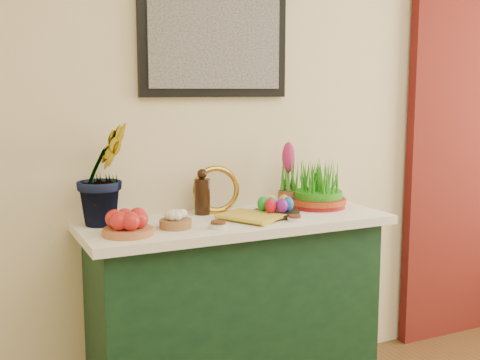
% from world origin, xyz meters
% --- Properties ---
extents(sideboard, '(1.30, 0.45, 0.85)m').
position_xyz_m(sideboard, '(-0.36, 2.00, 0.42)').
color(sideboard, '#14371C').
rests_on(sideboard, ground).
extents(tablecloth, '(1.40, 0.55, 0.04)m').
position_xyz_m(tablecloth, '(-0.36, 2.00, 0.87)').
color(tablecloth, white).
rests_on(tablecloth, sideboard).
extents(hyacinth_green, '(0.37, 0.34, 0.58)m').
position_xyz_m(hyacinth_green, '(-0.93, 2.12, 1.18)').
color(hyacinth_green, '#307C1E').
rests_on(hyacinth_green, tablecloth).
extents(apple_bowl, '(0.20, 0.20, 0.10)m').
position_xyz_m(apple_bowl, '(-0.89, 1.89, 0.93)').
color(apple_bowl, '#AC6239').
rests_on(apple_bowl, tablecloth).
extents(garlic_basket, '(0.16, 0.16, 0.08)m').
position_xyz_m(garlic_basket, '(-0.68, 1.93, 0.92)').
color(garlic_basket, olive).
rests_on(garlic_basket, tablecloth).
extents(vinegar_cruet, '(0.07, 0.07, 0.21)m').
position_xyz_m(vinegar_cruet, '(-0.47, 2.14, 0.98)').
color(vinegar_cruet, black).
rests_on(vinegar_cruet, tablecloth).
extents(mirror, '(0.23, 0.09, 0.23)m').
position_xyz_m(mirror, '(-0.40, 2.15, 1.00)').
color(mirror, gold).
rests_on(mirror, tablecloth).
extents(book, '(0.28, 0.31, 0.04)m').
position_xyz_m(book, '(-0.41, 1.89, 0.91)').
color(book, gold).
rests_on(book, tablecloth).
extents(spice_dish_left, '(0.08, 0.08, 0.03)m').
position_xyz_m(spice_dish_left, '(-0.52, 1.85, 0.90)').
color(spice_dish_left, silver).
rests_on(spice_dish_left, tablecloth).
extents(spice_dish_right, '(0.07, 0.07, 0.03)m').
position_xyz_m(spice_dish_right, '(-0.16, 1.83, 0.90)').
color(spice_dish_right, silver).
rests_on(spice_dish_right, tablecloth).
extents(egg_plate, '(0.24, 0.24, 0.09)m').
position_xyz_m(egg_plate, '(-0.18, 1.96, 0.93)').
color(egg_plate, black).
rests_on(egg_plate, tablecloth).
extents(hyacinth_pink, '(0.10, 0.10, 0.32)m').
position_xyz_m(hyacinth_pink, '(-0.02, 2.14, 1.03)').
color(hyacinth_pink, brown).
rests_on(hyacinth_pink, tablecloth).
extents(wheatgrass_sabzeh, '(0.28, 0.28, 0.23)m').
position_xyz_m(wheatgrass_sabzeh, '(0.11, 2.05, 0.99)').
color(wheatgrass_sabzeh, maroon).
rests_on(wheatgrass_sabzeh, tablecloth).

